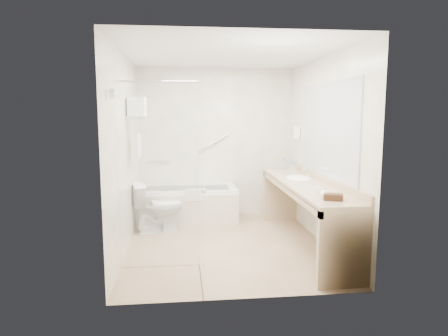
{
  "coord_description": "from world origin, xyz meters",
  "views": [
    {
      "loc": [
        -0.59,
        -5.17,
        1.77
      ],
      "look_at": [
        0.0,
        0.3,
        1.0
      ],
      "focal_mm": 32.0,
      "sensor_mm": 36.0,
      "label": 1
    }
  ],
  "objects": [
    {
      "name": "sink",
      "position": [
        1.05,
        0.25,
        0.82
      ],
      "size": [
        0.4,
        0.52,
        0.14
      ],
      "primitive_type": "ellipsoid",
      "color": "white",
      "rests_on": "vanity_counter"
    },
    {
      "name": "water_bottle_right",
      "position": [
        1.08,
        1.1,
        0.93
      ],
      "size": [
        0.05,
        0.05,
        0.17
      ],
      "rotation": [
        0.0,
        0.0,
        -0.21
      ],
      "color": "silver",
      "rests_on": "vanity_counter"
    },
    {
      "name": "mirror",
      "position": [
        1.29,
        -0.15,
        1.55
      ],
      "size": [
        0.02,
        2.0,
        1.2
      ],
      "primitive_type": "cube",
      "color": "#B6BBC3",
      "rests_on": "wall_right"
    },
    {
      "name": "wall_left",
      "position": [
        -1.3,
        0.0,
        1.25
      ],
      "size": [
        0.1,
        3.2,
        2.5
      ],
      "primitive_type": "cube",
      "color": "white",
      "rests_on": "ground"
    },
    {
      "name": "wall_back",
      "position": [
        0.0,
        1.6,
        1.25
      ],
      "size": [
        2.6,
        0.1,
        2.5
      ],
      "primitive_type": "cube",
      "color": "white",
      "rests_on": "ground"
    },
    {
      "name": "bathtub",
      "position": [
        -0.5,
        1.24,
        0.28
      ],
      "size": [
        1.6,
        0.73,
        0.59
      ],
      "color": "white",
      "rests_on": "floor"
    },
    {
      "name": "grab_bar_short",
      "position": [
        -0.95,
        1.56,
        0.95
      ],
      "size": [
        0.4,
        0.03,
        0.03
      ],
      "primitive_type": "cylinder",
      "rotation": [
        0.0,
        1.57,
        0.0
      ],
      "color": "silver",
      "rests_on": "wall_back"
    },
    {
      "name": "soap_bottle_a",
      "position": [
        0.94,
        -0.89,
        0.88
      ],
      "size": [
        0.09,
        0.13,
        0.06
      ],
      "primitive_type": "imported",
      "rotation": [
        0.0,
        0.0,
        -0.36
      ],
      "color": "white",
      "rests_on": "vanity_counter"
    },
    {
      "name": "soap_bottle_b",
      "position": [
        0.95,
        -1.08,
        0.9
      ],
      "size": [
        0.13,
        0.15,
        0.1
      ],
      "primitive_type": "imported",
      "rotation": [
        0.0,
        0.0,
        -0.35
      ],
      "color": "white",
      "rests_on": "vanity_counter"
    },
    {
      "name": "faucet",
      "position": [
        1.2,
        0.25,
        0.93
      ],
      "size": [
        0.03,
        0.03,
        0.14
      ],
      "primitive_type": "cylinder",
      "color": "silver",
      "rests_on": "vanity_counter"
    },
    {
      "name": "floor",
      "position": [
        0.0,
        0.0,
        0.0
      ],
      "size": [
        3.2,
        3.2,
        0.0
      ],
      "primitive_type": "plane",
      "color": "tan",
      "rests_on": "ground"
    },
    {
      "name": "hairdryer_unit",
      "position": [
        1.25,
        1.05,
        1.45
      ],
      "size": [
        0.08,
        0.1,
        0.18
      ],
      "primitive_type": "cube",
      "color": "white",
      "rests_on": "wall_right"
    },
    {
      "name": "drinking_glass_far",
      "position": [
        1.02,
        0.38,
        0.89
      ],
      "size": [
        0.07,
        0.07,
        0.08
      ],
      "primitive_type": "cylinder",
      "rotation": [
        0.0,
        0.0,
        0.12
      ],
      "color": "silver",
      "rests_on": "vanity_counter"
    },
    {
      "name": "water_bottle_mid",
      "position": [
        1.07,
        1.1,
        0.94
      ],
      "size": [
        0.06,
        0.06,
        0.19
      ],
      "rotation": [
        0.0,
        0.0,
        -0.43
      ],
      "color": "silver",
      "rests_on": "vanity_counter"
    },
    {
      "name": "amenity_basket",
      "position": [
        1.0,
        -1.19,
        0.88
      ],
      "size": [
        0.23,
        0.19,
        0.07
      ],
      "primitive_type": "cube",
      "rotation": [
        0.0,
        0.0,
        -0.34
      ],
      "color": "#442C18",
      "rests_on": "vanity_counter"
    },
    {
      "name": "shower_enclosure",
      "position": [
        -0.63,
        -0.93,
        1.07
      ],
      "size": [
        0.96,
        0.91,
        2.11
      ],
      "color": "silver",
      "rests_on": "floor"
    },
    {
      "name": "grab_bar_long",
      "position": [
        -0.05,
        1.56,
        1.25
      ],
      "size": [
        0.53,
        0.03,
        0.33
      ],
      "primitive_type": "cylinder",
      "rotation": [
        0.0,
        1.05,
        0.0
      ],
      "color": "silver",
      "rests_on": "wall_back"
    },
    {
      "name": "water_bottle_left",
      "position": [
        0.99,
        0.36,
        0.95
      ],
      "size": [
        0.07,
        0.07,
        0.22
      ],
      "rotation": [
        0.0,
        0.0,
        0.19
      ],
      "color": "silver",
      "rests_on": "vanity_counter"
    },
    {
      "name": "wall_right",
      "position": [
        1.3,
        0.0,
        1.25
      ],
      "size": [
        0.1,
        3.2,
        2.5
      ],
      "primitive_type": "cube",
      "color": "white",
      "rests_on": "ground"
    },
    {
      "name": "toilet",
      "position": [
        -0.95,
        0.7,
        0.37
      ],
      "size": [
        0.83,
        0.6,
        0.73
      ],
      "primitive_type": "imported",
      "rotation": [
        0.0,
        0.0,
        1.83
      ],
      "color": "white",
      "rests_on": "floor"
    },
    {
      "name": "ceiling",
      "position": [
        0.0,
        0.0,
        2.5
      ],
      "size": [
        2.6,
        3.2,
        0.1
      ],
      "primitive_type": "cube",
      "color": "silver",
      "rests_on": "wall_back"
    },
    {
      "name": "drinking_glass_near",
      "position": [
        1.01,
        1.02,
        0.9
      ],
      "size": [
        0.09,
        0.09,
        0.09
      ],
      "primitive_type": "cylinder",
      "rotation": [
        0.0,
        0.0,
        0.36
      ],
      "color": "silver",
      "rests_on": "vanity_counter"
    },
    {
      "name": "towel_shelf",
      "position": [
        -1.17,
        0.35,
        1.75
      ],
      "size": [
        0.24,
        0.55,
        0.81
      ],
      "color": "silver",
      "rests_on": "wall_left"
    },
    {
      "name": "vanity_counter",
      "position": [
        1.02,
        -0.15,
        0.64
      ],
      "size": [
        0.55,
        2.7,
        0.95
      ],
      "color": "#CCB188",
      "rests_on": "floor"
    },
    {
      "name": "wall_front",
      "position": [
        0.0,
        -1.6,
        1.25
      ],
      "size": [
        2.6,
        0.1,
        2.5
      ],
      "primitive_type": "cube",
      "color": "white",
      "rests_on": "ground"
    }
  ]
}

